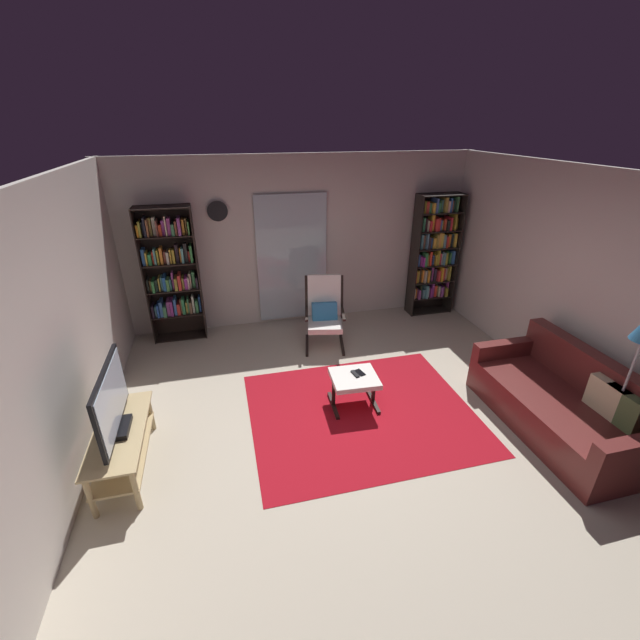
% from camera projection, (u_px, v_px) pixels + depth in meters
% --- Properties ---
extents(ground_plane, '(7.02, 7.02, 0.00)m').
position_uv_depth(ground_plane, '(357.00, 428.00, 4.52)').
color(ground_plane, '#BAAF99').
extents(wall_back, '(5.60, 0.06, 2.60)m').
position_uv_depth(wall_back, '(301.00, 242.00, 6.48)').
color(wall_back, beige).
rests_on(wall_back, ground).
extents(wall_left, '(0.06, 6.00, 2.60)m').
position_uv_depth(wall_left, '(47.00, 356.00, 3.36)').
color(wall_left, beige).
rests_on(wall_left, ground).
extents(wall_right, '(0.06, 6.00, 2.60)m').
position_uv_depth(wall_right, '(596.00, 295.00, 4.53)').
color(wall_right, beige).
rests_on(wall_right, ground).
extents(glass_door_panel, '(1.10, 0.01, 2.00)m').
position_uv_depth(glass_door_panel, '(292.00, 259.00, 6.49)').
color(glass_door_panel, silver).
extents(area_rug, '(2.51, 2.10, 0.01)m').
position_uv_depth(area_rug, '(361.00, 412.00, 4.75)').
color(area_rug, maroon).
rests_on(area_rug, ground).
extents(tv_stand, '(0.45, 1.15, 0.46)m').
position_uv_depth(tv_stand, '(123.00, 442.00, 3.89)').
color(tv_stand, tan).
rests_on(tv_stand, ground).
extents(television, '(0.20, 0.99, 0.64)m').
position_uv_depth(television, '(112.00, 403.00, 3.67)').
color(television, black).
rests_on(television, tv_stand).
extents(bookshelf_near_tv, '(0.76, 0.30, 1.98)m').
position_uv_depth(bookshelf_near_tv, '(171.00, 273.00, 5.97)').
color(bookshelf_near_tv, black).
rests_on(bookshelf_near_tv, ground).
extents(bookshelf_near_sofa, '(0.74, 0.30, 2.00)m').
position_uv_depth(bookshelf_near_sofa, '(434.00, 252.00, 6.81)').
color(bookshelf_near_sofa, black).
rests_on(bookshelf_near_sofa, ground).
extents(leather_sofa, '(0.92, 1.90, 0.83)m').
position_uv_depth(leather_sofa, '(564.00, 405.00, 4.40)').
color(leather_sofa, '#5B2220').
rests_on(leather_sofa, ground).
extents(lounge_armchair, '(0.68, 0.75, 1.02)m').
position_uv_depth(lounge_armchair, '(324.00, 310.00, 6.00)').
color(lounge_armchair, black).
rests_on(lounge_armchair, ground).
extents(ottoman, '(0.55, 0.51, 0.40)m').
position_uv_depth(ottoman, '(354.00, 381.00, 4.74)').
color(ottoman, white).
rests_on(ottoman, ground).
extents(tv_remote, '(0.07, 0.15, 0.02)m').
position_uv_depth(tv_remote, '(355.00, 374.00, 4.73)').
color(tv_remote, black).
rests_on(tv_remote, ottoman).
extents(cell_phone, '(0.10, 0.15, 0.01)m').
position_uv_depth(cell_phone, '(360.00, 372.00, 4.77)').
color(cell_phone, black).
rests_on(cell_phone, ottoman).
extents(wall_clock, '(0.29, 0.03, 0.29)m').
position_uv_depth(wall_clock, '(217.00, 211.00, 5.91)').
color(wall_clock, silver).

